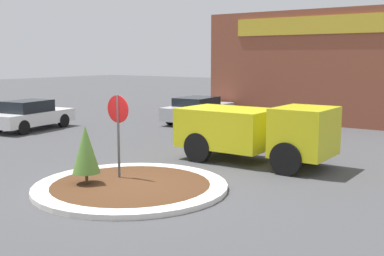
# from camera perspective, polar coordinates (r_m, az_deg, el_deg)

# --- Properties ---
(ground_plane) EXTENTS (120.00, 120.00, 0.00)m
(ground_plane) POSITION_cam_1_polar(r_m,az_deg,el_deg) (12.93, -7.23, -7.14)
(ground_plane) COLOR #474749
(traffic_island) EXTENTS (5.12, 5.12, 0.13)m
(traffic_island) POSITION_cam_1_polar(r_m,az_deg,el_deg) (12.92, -7.24, -6.86)
(traffic_island) COLOR silver
(traffic_island) RESTS_ON ground_plane
(stop_sign) EXTENTS (0.76, 0.07, 2.44)m
(stop_sign) POSITION_cam_1_polar(r_m,az_deg,el_deg) (13.33, -8.75, 0.78)
(stop_sign) COLOR #4C4C51
(stop_sign) RESTS_ON ground_plane
(island_shrub) EXTENTS (0.73, 0.73, 1.55)m
(island_shrub) POSITION_cam_1_polar(r_m,az_deg,el_deg) (12.92, -12.48, -2.49)
(island_shrub) COLOR brown
(island_shrub) RESTS_ON traffic_island
(utility_truck) EXTENTS (5.08, 2.15, 1.94)m
(utility_truck) POSITION_cam_1_polar(r_m,az_deg,el_deg) (15.80, 7.37, -0.26)
(utility_truck) COLOR gold
(utility_truck) RESTS_ON ground_plane
(storefront_building) EXTENTS (12.06, 6.07, 5.85)m
(storefront_building) POSITION_cam_1_polar(r_m,az_deg,el_deg) (28.17, 16.09, 7.00)
(storefront_building) COLOR brown
(storefront_building) RESTS_ON ground_plane
(parked_sedan_white) EXTENTS (2.31, 4.46, 1.43)m
(parked_sedan_white) POSITION_cam_1_polar(r_m,az_deg,el_deg) (24.20, -18.57, 1.47)
(parked_sedan_white) COLOR silver
(parked_sedan_white) RESTS_ON ground_plane
(parked_sedan_silver) EXTENTS (2.23, 4.87, 1.37)m
(parked_sedan_silver) POSITION_cam_1_polar(r_m,az_deg,el_deg) (25.57, 0.76, 2.21)
(parked_sedan_silver) COLOR #B7B7BC
(parked_sedan_silver) RESTS_ON ground_plane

